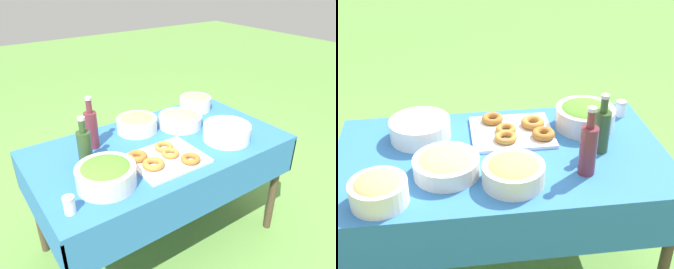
% 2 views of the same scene
% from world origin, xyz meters
% --- Properties ---
extents(picnic_table, '(1.46, 0.82, 0.73)m').
position_xyz_m(picnic_table, '(0.00, 0.00, 0.63)').
color(picnic_table, '#2D6BB2').
rests_on(picnic_table, ground_plane).
extents(salad_bowl, '(0.28, 0.28, 0.12)m').
position_xyz_m(salad_bowl, '(0.43, 0.19, 0.79)').
color(salad_bowl, silver).
rests_on(salad_bowl, picnic_table).
extents(pasta_bowl, '(0.27, 0.27, 0.09)m').
position_xyz_m(pasta_bowl, '(-0.24, -0.12, 0.78)').
color(pasta_bowl, silver).
rests_on(pasta_bowl, picnic_table).
extents(donut_platter, '(0.40, 0.33, 0.05)m').
position_xyz_m(donut_platter, '(0.09, 0.17, 0.75)').
color(donut_platter, silver).
rests_on(donut_platter, picnic_table).
extents(plate_stack, '(0.28, 0.28, 0.10)m').
position_xyz_m(plate_stack, '(-0.35, 0.18, 0.78)').
color(plate_stack, white).
rests_on(plate_stack, picnic_table).
extents(olive_oil_bottle, '(0.07, 0.07, 0.27)m').
position_xyz_m(olive_oil_bottle, '(0.44, -0.03, 0.84)').
color(olive_oil_bottle, '#2D4723').
rests_on(olive_oil_bottle, picnic_table).
extents(wine_bottle, '(0.07, 0.07, 0.30)m').
position_xyz_m(wine_bottle, '(0.33, -0.19, 0.85)').
color(wine_bottle, maroon).
rests_on(wine_bottle, picnic_table).
extents(bread_bowl, '(0.22, 0.22, 0.11)m').
position_xyz_m(bread_bowl, '(-0.49, -0.28, 0.79)').
color(bread_bowl, white).
rests_on(bread_bowl, picnic_table).
extents(fruit_bowl, '(0.25, 0.25, 0.11)m').
position_xyz_m(fruit_bowl, '(0.02, -0.22, 0.79)').
color(fruit_bowl, silver).
rests_on(fruit_bowl, picnic_table).
extents(salt_shaker, '(0.05, 0.05, 0.08)m').
position_xyz_m(salt_shaker, '(0.64, 0.27, 0.77)').
color(salt_shaker, white).
rests_on(salt_shaker, picnic_table).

